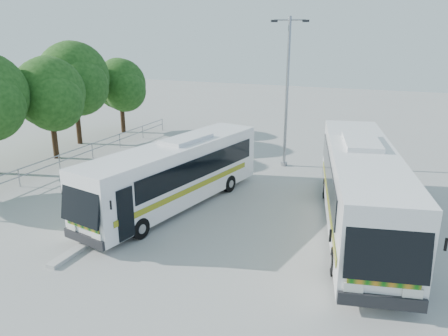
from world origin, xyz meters
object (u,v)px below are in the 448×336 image
at_px(coach_main, 175,173).
at_px(lamppost, 287,87).
at_px(tree_far_c, 50,93).
at_px(tree_far_d, 74,77).
at_px(coach_adjacent, 361,187).
at_px(tree_far_e, 121,84).

xyz_separation_m(coach_main, lamppost, (3.01, 8.35, 3.18)).
bearing_deg(coach_main, lamppost, 81.58).
height_order(tree_far_c, tree_far_d, tree_far_d).
height_order(coach_adjacent, lamppost, lamppost).
distance_m(tree_far_e, lamppost, 15.24).
bearing_deg(lamppost, coach_adjacent, -70.25).
height_order(tree_far_d, coach_adjacent, tree_far_d).
xyz_separation_m(tree_far_e, coach_main, (11.62, -12.51, -2.24)).
bearing_deg(lamppost, tree_far_c, -178.35).
xyz_separation_m(coach_main, coach_adjacent, (8.21, 0.65, 0.22)).
relative_size(coach_main, coach_adjacent, 0.88).
relative_size(tree_far_c, coach_main, 0.59).
xyz_separation_m(tree_far_c, coach_adjacent, (19.33, -3.65, -2.39)).
relative_size(coach_main, lamppost, 1.26).
bearing_deg(tree_far_c, coach_adjacent, -10.70).
bearing_deg(lamppost, tree_far_d, 166.96).
distance_m(tree_far_c, coach_adjacent, 19.81).
height_order(tree_far_e, coach_adjacent, tree_far_e).
bearing_deg(tree_far_e, lamppost, -15.87).
bearing_deg(tree_far_c, tree_far_e, 93.54).
distance_m(coach_main, coach_adjacent, 8.24).
bearing_deg(tree_far_d, coach_adjacent, -19.71).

